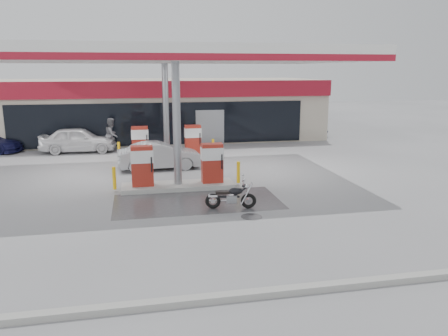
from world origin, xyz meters
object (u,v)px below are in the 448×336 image
(pump_island_far, at_px, (167,146))
(parked_motorcycle, at_px, (232,197))
(pump_island_near, at_px, (178,171))
(attendant, at_px, (112,135))
(hatchback_silver, at_px, (160,156))
(sedan_white, at_px, (78,140))
(parked_car_right, at_px, (302,129))

(pump_island_far, xyz_separation_m, parked_motorcycle, (1.55, -9.00, -0.31))
(pump_island_near, xyz_separation_m, attendant, (-2.97, 8.80, 0.27))
(hatchback_silver, bearing_deg, sedan_white, 35.09)
(sedan_white, distance_m, attendant, 1.92)
(hatchback_silver, xyz_separation_m, parked_car_right, (10.51, 8.40, -0.15))
(attendant, bearing_deg, parked_car_right, -61.20)
(attendant, distance_m, parked_car_right, 13.37)
(pump_island_near, bearing_deg, parked_motorcycle, -62.68)
(sedan_white, distance_m, parked_car_right, 15.17)
(parked_motorcycle, distance_m, hatchback_silver, 6.92)
(pump_island_far, xyz_separation_m, hatchback_silver, (-0.51, -2.40, -0.05))
(parked_motorcycle, height_order, sedan_white, sedan_white)
(pump_island_near, height_order, sedan_white, pump_island_near)
(parked_motorcycle, height_order, attendant, attendant)
(pump_island_near, xyz_separation_m, pump_island_far, (0.00, 6.00, 0.00))
(pump_island_far, distance_m, attendant, 4.09)
(parked_car_right, bearing_deg, sedan_white, 108.73)
(pump_island_far, distance_m, sedan_white, 5.71)
(attendant, bearing_deg, parked_motorcycle, -144.10)
(attendant, bearing_deg, pump_island_near, -146.41)
(pump_island_near, bearing_deg, hatchback_silver, 98.09)
(attendant, distance_m, hatchback_silver, 5.76)
(pump_island_near, relative_size, hatchback_silver, 1.29)
(sedan_white, bearing_deg, attendant, -93.17)
(pump_island_near, relative_size, pump_island_far, 1.00)
(parked_motorcycle, xyz_separation_m, attendant, (-4.52, 11.80, 0.58))
(parked_car_right, bearing_deg, pump_island_far, 128.24)
(pump_island_near, xyz_separation_m, parked_car_right, (10.00, 12.00, -0.20))
(attendant, xyz_separation_m, hatchback_silver, (2.46, -5.20, -0.33))
(sedan_white, relative_size, parked_car_right, 1.17)
(attendant, bearing_deg, hatchback_silver, -139.76)
(sedan_white, bearing_deg, hatchback_silver, -138.62)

